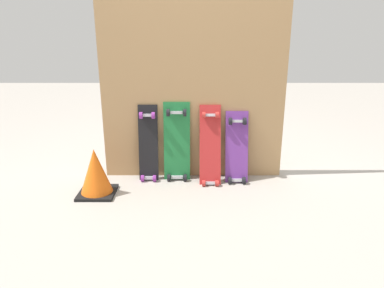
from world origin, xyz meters
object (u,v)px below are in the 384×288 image
Objects in this scene: skateboard_green at (176,145)px; skateboard_purple at (236,151)px; skateboard_red at (209,149)px; traffic_cone at (94,173)px; skateboard_black at (147,147)px.

skateboard_green reaches higher than skateboard_purple.
skateboard_green is 0.30m from skateboard_red.
skateboard_purple is at bearing -3.97° from skateboard_green.
skateboard_red is at bearing 16.01° from traffic_cone.
skateboard_purple is 1.75× the size of traffic_cone.
skateboard_black is 0.99× the size of skateboard_red.
traffic_cone is (-0.66, -0.34, -0.13)m from skateboard_green.
skateboard_black reaches higher than skateboard_purple.
skateboard_black is 0.79m from skateboard_purple.
traffic_cone is (-0.40, -0.33, -0.11)m from skateboard_black.
skateboard_green reaches higher than skateboard_red.
skateboard_black is 0.26m from skateboard_green.
skateboard_red is 1.00m from traffic_cone.
skateboard_black is 0.97× the size of skateboard_green.
skateboard_green is (0.26, 0.01, 0.01)m from skateboard_black.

